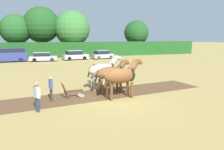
# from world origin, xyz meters

# --- Properties ---
(ground_plane) EXTENTS (240.00, 240.00, 0.00)m
(ground_plane) POSITION_xyz_m (0.00, 0.00, 0.00)
(ground_plane) COLOR #A88E4C
(plowed_furrow_strip) EXTENTS (20.56, 5.19, 0.01)m
(plowed_furrow_strip) POSITION_xyz_m (-2.95, 1.28, 0.00)
(plowed_furrow_strip) COLOR brown
(plowed_furrow_strip) RESTS_ON ground
(hedgerow) EXTENTS (60.71, 1.25, 2.91)m
(hedgerow) POSITION_xyz_m (0.00, 30.16, 1.46)
(hedgerow) COLOR #1E511E
(hedgerow) RESTS_ON ground
(tree_left) EXTENTS (5.91, 5.91, 8.26)m
(tree_left) POSITION_xyz_m (-7.73, 34.60, 5.30)
(tree_left) COLOR brown
(tree_left) RESTS_ON ground
(tree_center_left) EXTENTS (7.17, 7.17, 9.85)m
(tree_center_left) POSITION_xyz_m (-2.87, 34.58, 6.26)
(tree_center_left) COLOR brown
(tree_center_left) RESTS_ON ground
(tree_center) EXTENTS (7.23, 7.23, 9.21)m
(tree_center) POSITION_xyz_m (3.05, 33.27, 5.59)
(tree_center) COLOR #423323
(tree_center) RESTS_ON ground
(tree_center_right) EXTENTS (5.57, 5.57, 7.59)m
(tree_center_right) POSITION_xyz_m (17.70, 33.38, 4.79)
(tree_center_right) COLOR #4C3823
(tree_center_right) RESTS_ON ground
(draft_horse_lead_left) EXTENTS (2.98, 1.24, 2.58)m
(draft_horse_lead_left) POSITION_xyz_m (0.36, 0.22, 1.46)
(draft_horse_lead_left) COLOR brown
(draft_horse_lead_left) RESTS_ON ground
(draft_horse_lead_right) EXTENTS (2.77, 1.18, 2.41)m
(draft_horse_lead_right) POSITION_xyz_m (0.19, 1.63, 1.41)
(draft_horse_lead_right) COLOR brown
(draft_horse_lead_right) RESTS_ON ground
(draft_horse_trail_left) EXTENTS (2.89, 1.26, 2.59)m
(draft_horse_trail_left) POSITION_xyz_m (0.04, 3.04, 1.46)
(draft_horse_trail_left) COLOR #B2A38E
(draft_horse_trail_left) RESTS_ON ground
(plow) EXTENTS (1.52, 0.50, 1.13)m
(plow) POSITION_xyz_m (-2.43, 1.34, 0.31)
(plow) COLOR #4C331E
(plow) RESTS_ON ground
(farmer_at_plow) EXTENTS (0.22, 0.63, 1.53)m
(farmer_at_plow) POSITION_xyz_m (-3.96, 1.13, 0.87)
(farmer_at_plow) COLOR #38332D
(farmer_at_plow) RESTS_ON ground
(farmer_beside_team) EXTENTS (0.43, 0.62, 1.70)m
(farmer_beside_team) POSITION_xyz_m (-0.24, 4.52, 1.00)
(farmer_beside_team) COLOR #4C4C4C
(farmer_beside_team) RESTS_ON ground
(farmer_onlooker_left) EXTENTS (0.40, 0.60, 1.61)m
(farmer_onlooker_left) POSITION_xyz_m (-4.82, -0.71, 0.93)
(farmer_onlooker_left) COLOR #28334C
(farmer_onlooker_left) RESTS_ON ground
(parked_van) EXTENTS (5.51, 2.38, 2.20)m
(parked_van) POSITION_xyz_m (-8.42, 25.16, 1.13)
(parked_van) COLOR navy
(parked_van) RESTS_ON ground
(parked_car_left) EXTENTS (4.40, 2.17, 1.44)m
(parked_car_left) POSITION_xyz_m (-3.34, 24.40, 0.70)
(parked_car_left) COLOR #A8A8B2
(parked_car_left) RESTS_ON ground
(parked_car_center_left) EXTENTS (4.49, 2.35, 1.61)m
(parked_car_center_left) POSITION_xyz_m (1.96, 24.96, 0.77)
(parked_car_center_left) COLOR #A8A8B2
(parked_car_center_left) RESTS_ON ground
(parked_car_center) EXTENTS (4.13, 2.37, 1.53)m
(parked_car_center) POSITION_xyz_m (6.88, 24.98, 0.73)
(parked_car_center) COLOR #9E9EA8
(parked_car_center) RESTS_ON ground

